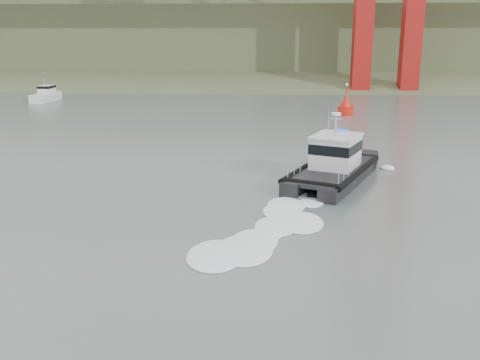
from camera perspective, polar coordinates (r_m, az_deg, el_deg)
The scene contains 5 objects.
ground at distance 20.29m, azimuth -4.86°, elevation -13.09°, with size 400.00×400.00×0.00m, color #4C5A57.
headlands at distance 143.20m, azimuth 2.10°, elevation 14.30°, with size 500.00×105.36×27.12m.
patrol_boat at distance 36.41m, azimuth 9.97°, elevation 1.71°, with size 7.32×10.50×4.80m.
motorboat at distance 84.72m, azimuth -19.98°, elevation 8.51°, with size 2.41×6.56×3.56m.
nav_buoy at distance 67.01m, azimuth 11.22°, elevation 7.71°, with size 1.95×1.95×4.07m.
Camera 1 is at (2.63, -17.66, 9.65)m, focal length 40.00 mm.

